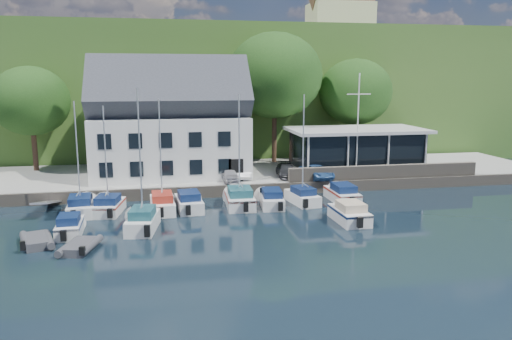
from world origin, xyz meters
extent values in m
plane|color=black|center=(0.00, 0.00, 0.00)|extent=(180.00, 180.00, 0.00)
cube|color=gray|center=(0.00, 17.50, 0.50)|extent=(60.00, 13.00, 1.00)
cube|color=#6F6559|center=(0.00, 11.00, 0.50)|extent=(60.00, 0.30, 1.00)
cube|color=#305620|center=(0.00, 62.00, 8.00)|extent=(160.00, 75.00, 16.00)
cube|color=#546633|center=(8.00, 70.00, 16.15)|extent=(50.00, 30.00, 0.30)
cube|color=#6F6559|center=(12.00, 11.40, 1.60)|extent=(18.00, 0.50, 1.20)
imported|color=silver|center=(-2.11, 12.68, 1.60)|extent=(1.77, 3.63, 1.19)
imported|color=silver|center=(-0.74, 13.98, 1.61)|extent=(1.41, 3.77, 1.23)
imported|color=#2C2D31|center=(3.39, 13.73, 1.60)|extent=(2.08, 4.25, 1.19)
imported|color=#2B5186|center=(5.89, 12.48, 1.64)|extent=(2.16, 3.97, 1.29)
camera|label=1|loc=(-7.79, -30.15, 10.14)|focal=35.00mm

